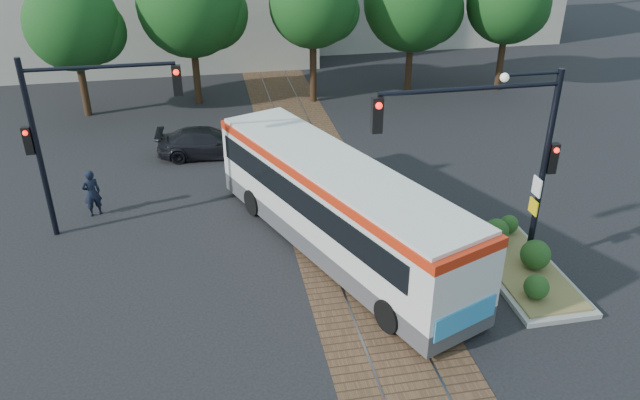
# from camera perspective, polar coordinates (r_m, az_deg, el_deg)

# --- Properties ---
(ground) EXTENTS (120.00, 120.00, 0.00)m
(ground) POSITION_cam_1_polar(r_m,az_deg,el_deg) (19.27, 3.64, -6.33)
(ground) COLOR black
(ground) RESTS_ON ground
(trackbed) EXTENTS (3.60, 40.00, 0.02)m
(trackbed) POSITION_cam_1_polar(r_m,az_deg,el_deg) (22.60, 1.15, -0.75)
(trackbed) COLOR brown
(trackbed) RESTS_ON ground
(tree_row) EXTENTS (26.40, 5.60, 7.67)m
(tree_row) POSITION_cam_1_polar(r_m,az_deg,el_deg) (32.84, -1.32, 17.30)
(tree_row) COLOR #382314
(tree_row) RESTS_ON ground
(city_bus) EXTENTS (6.48, 11.34, 3.02)m
(city_bus) POSITION_cam_1_polar(r_m,az_deg,el_deg) (19.37, 1.48, -0.28)
(city_bus) COLOR #434345
(city_bus) RESTS_ON ground
(traffic_island) EXTENTS (2.20, 5.20, 1.13)m
(traffic_island) POSITION_cam_1_polar(r_m,az_deg,el_deg) (20.04, 17.85, -5.20)
(traffic_island) COLOR gray
(traffic_island) RESTS_ON ground
(signal_pole_main) EXTENTS (5.49, 0.46, 6.00)m
(signal_pole_main) POSITION_cam_1_polar(r_m,az_deg,el_deg) (17.96, 16.76, 4.88)
(signal_pole_main) COLOR black
(signal_pole_main) RESTS_ON ground
(signal_pole_left) EXTENTS (4.99, 0.34, 6.00)m
(signal_pole_left) POSITION_cam_1_polar(r_m,az_deg,el_deg) (21.02, -21.82, 6.50)
(signal_pole_left) COLOR black
(signal_pole_left) RESTS_ON ground
(officer) EXTENTS (0.74, 0.64, 1.72)m
(officer) POSITION_cam_1_polar(r_m,az_deg,el_deg) (23.21, -20.14, 0.61)
(officer) COLOR black
(officer) RESTS_ON ground
(parked_car) EXTENTS (4.30, 1.96, 1.22)m
(parked_car) POSITION_cam_1_polar(r_m,az_deg,el_deg) (27.08, -10.26, 5.20)
(parked_car) COLOR black
(parked_car) RESTS_ON ground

